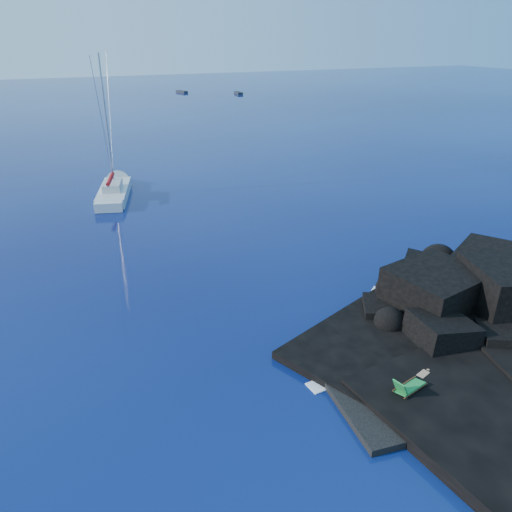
% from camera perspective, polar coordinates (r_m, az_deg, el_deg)
% --- Properties ---
extents(ground, '(400.00, 400.00, 0.00)m').
position_cam_1_polar(ground, '(23.53, 10.10, -18.44)').
color(ground, '#030432').
rests_on(ground, ground).
extents(headland, '(24.00, 24.00, 3.60)m').
position_cam_1_polar(headland, '(32.94, 26.64, -7.32)').
color(headland, black).
rests_on(headland, ground).
extents(beach, '(9.08, 6.86, 0.70)m').
position_cam_1_polar(beach, '(26.10, 18.08, -14.47)').
color(beach, black).
rests_on(beach, ground).
extents(surf_foam, '(10.00, 8.00, 0.06)m').
position_cam_1_polar(surf_foam, '(29.11, 13.11, -9.38)').
color(surf_foam, white).
rests_on(surf_foam, ground).
extents(sailboat, '(6.22, 13.78, 14.16)m').
position_cam_1_polar(sailboat, '(54.88, -15.84, 6.54)').
color(sailboat, silver).
rests_on(sailboat, ground).
extents(deck_chair, '(1.93, 1.20, 1.23)m').
position_cam_1_polar(deck_chair, '(24.88, 17.26, -13.69)').
color(deck_chair, '#1B7B35').
rests_on(deck_chair, beach).
extents(towel, '(2.24, 1.59, 0.05)m').
position_cam_1_polar(towel, '(26.36, 18.48, -13.08)').
color(towel, beige).
rests_on(towel, beach).
extents(sunbather, '(1.98, 1.09, 0.26)m').
position_cam_1_polar(sunbather, '(26.27, 18.53, -12.80)').
color(sunbather, tan).
rests_on(sunbather, towel).
extents(marker_cone, '(0.42, 0.42, 0.49)m').
position_cam_1_polar(marker_cone, '(27.75, 19.29, -10.58)').
color(marker_cone, red).
rests_on(marker_cone, beach).
extents(distant_boat_a, '(2.57, 4.50, 0.57)m').
position_cam_1_polar(distant_boat_a, '(152.09, -8.48, 17.98)').
color(distant_boat_a, '#242429').
rests_on(distant_boat_a, ground).
extents(distant_boat_b, '(1.86, 4.63, 0.60)m').
position_cam_1_polar(distant_boat_b, '(147.27, -2.02, 18.02)').
color(distant_boat_b, black).
rests_on(distant_boat_b, ground).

